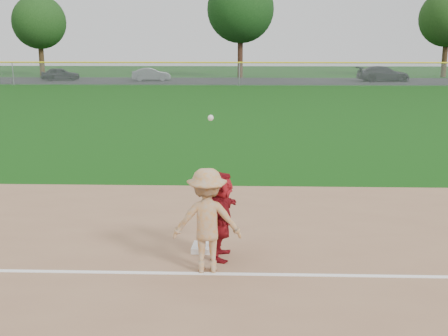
{
  "coord_description": "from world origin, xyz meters",
  "views": [
    {
      "loc": [
        0.38,
        -9.44,
        3.77
      ],
      "look_at": [
        0.0,
        1.5,
        1.3
      ],
      "focal_mm": 45.0,
      "sensor_mm": 36.0,
      "label": 1
    }
  ],
  "objects_px": {
    "base_runner": "(220,215)",
    "car_left": "(60,74)",
    "first_base": "(205,248)",
    "car_mid": "(151,74)",
    "car_right": "(383,74)"
  },
  "relations": [
    {
      "from": "car_left",
      "to": "car_mid",
      "type": "height_order",
      "value": "car_left"
    },
    {
      "from": "first_base",
      "to": "car_left",
      "type": "height_order",
      "value": "car_left"
    },
    {
      "from": "car_left",
      "to": "car_mid",
      "type": "distance_m",
      "value": 9.05
    },
    {
      "from": "car_right",
      "to": "base_runner",
      "type": "bearing_deg",
      "value": 158.77
    },
    {
      "from": "car_mid",
      "to": "car_right",
      "type": "height_order",
      "value": "car_right"
    },
    {
      "from": "car_left",
      "to": "car_mid",
      "type": "bearing_deg",
      "value": -113.52
    },
    {
      "from": "base_runner",
      "to": "car_right",
      "type": "distance_m",
      "value": 47.87
    },
    {
      "from": "car_left",
      "to": "car_mid",
      "type": "relative_size",
      "value": 0.99
    },
    {
      "from": "base_runner",
      "to": "car_mid",
      "type": "relative_size",
      "value": 0.42
    },
    {
      "from": "first_base",
      "to": "car_right",
      "type": "bearing_deg",
      "value": 72.73
    },
    {
      "from": "base_runner",
      "to": "car_left",
      "type": "relative_size",
      "value": 0.42
    },
    {
      "from": "first_base",
      "to": "base_runner",
      "type": "xyz_separation_m",
      "value": [
        0.3,
        -0.34,
        0.74
      ]
    },
    {
      "from": "car_left",
      "to": "base_runner",
      "type": "bearing_deg",
      "value": 178.92
    },
    {
      "from": "first_base",
      "to": "car_mid",
      "type": "bearing_deg",
      "value": 100.44
    },
    {
      "from": "first_base",
      "to": "car_left",
      "type": "bearing_deg",
      "value": 110.85
    }
  ]
}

